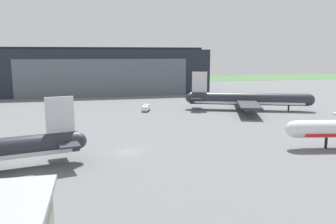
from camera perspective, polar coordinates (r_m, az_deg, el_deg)
name	(u,v)px	position (r m, az deg, el deg)	size (l,w,h in m)	color
ground_plane	(129,152)	(68.09, -6.59, -6.75)	(440.00, 440.00, 0.00)	slate
grass_field_strip	(102,80)	(255.48, -11.12, 5.31)	(440.00, 56.00, 0.08)	#47723E
maintenance_hangar	(102,71)	(173.16, -11.06, 6.83)	(101.34, 35.70, 22.58)	#232833
airliner_far_right	(248,99)	(119.76, 13.45, 2.09)	(41.48, 37.25, 13.22)	#282B33
baggage_tug	(146,108)	(114.55, -3.77, 0.66)	(3.35, 4.35, 2.26)	white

